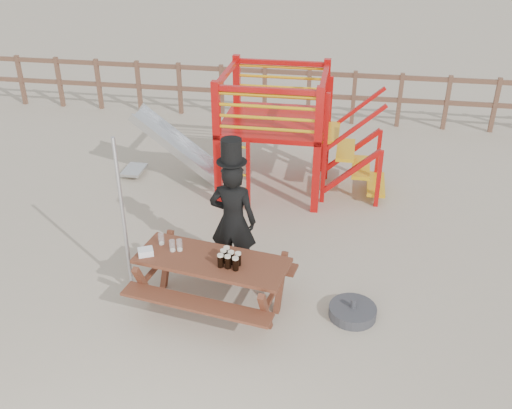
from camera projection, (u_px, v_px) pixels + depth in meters
ground at (215, 312)px, 7.11m from camera, size 60.00×60.00×0.00m
back_fence at (287, 88)px, 12.80m from camera, size 15.09×0.09×1.20m
playground_fort at (269, 129)px, 9.67m from camera, size 4.71×1.84×2.10m
picnic_table at (213, 277)px, 7.00m from camera, size 2.03×1.55×0.72m
man_with_hat at (233, 218)px, 7.39m from camera, size 0.63×0.43×1.99m
metal_pole at (124, 220)px, 6.95m from camera, size 0.05×0.05×2.18m
parasol_base at (353, 312)px, 7.02m from camera, size 0.59×0.59×0.25m
paper_bag at (146, 252)px, 6.94m from camera, size 0.22×0.20×0.08m
stout_pints at (229, 259)px, 6.73m from camera, size 0.27×0.28×0.17m
empty_glasses at (171, 244)px, 7.05m from camera, size 0.34×0.20×0.15m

